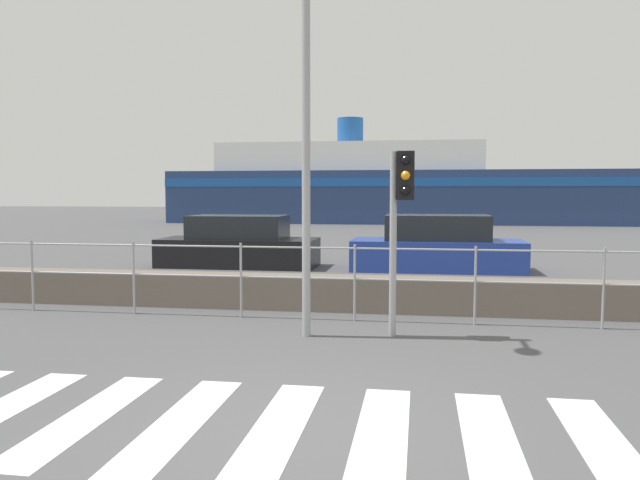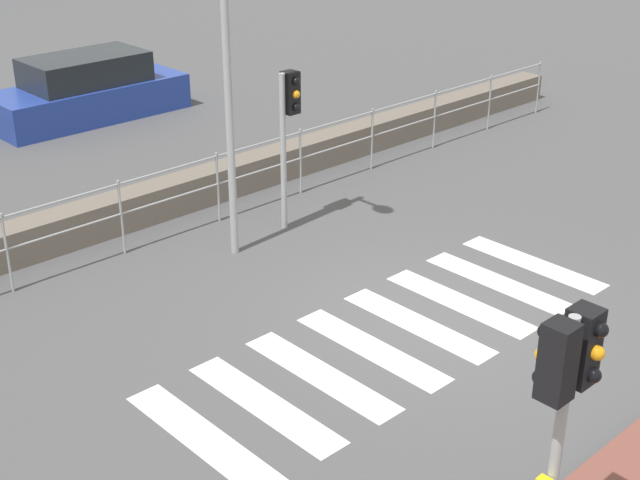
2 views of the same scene
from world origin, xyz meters
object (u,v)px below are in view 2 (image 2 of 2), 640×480
Objects in this scene: streetlamp at (232,19)px; traffic_light_near at (566,380)px; traffic_light_far at (288,115)px; parked_car_blue at (88,91)px.

traffic_light_near is at bearing -107.32° from streetlamp.
streetlamp is (-1.32, -0.34, 1.74)m from traffic_light_far.
streetlamp is at bearing 72.68° from traffic_light_near.
streetlamp is (2.19, 7.04, 1.59)m from traffic_light_near.
traffic_light_far is 0.44× the size of streetlamp.
traffic_light_near is at bearing -115.50° from traffic_light_far.
parked_car_blue is (0.72, 7.83, -1.31)m from traffic_light_far.
traffic_light_near is 7.54m from streetlamp.
traffic_light_far is at bearing 14.43° from streetlamp.
traffic_light_near is 15.86m from parked_car_blue.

